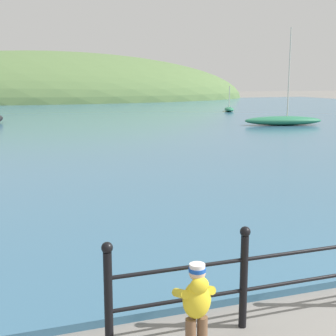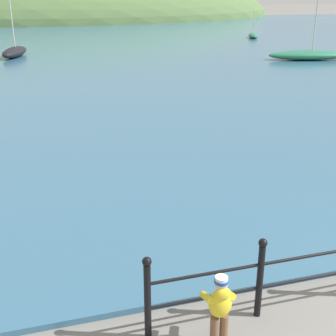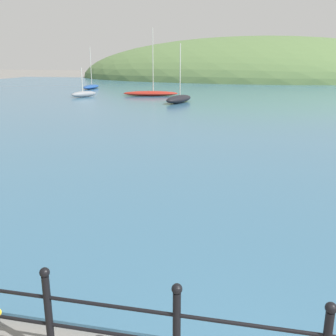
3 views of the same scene
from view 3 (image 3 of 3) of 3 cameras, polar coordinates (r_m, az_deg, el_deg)
The scene contains 6 objects.
water at distance 34.31m, azimuth 12.92°, elevation 9.64°, with size 80.00×60.00×0.10m, color #386684.
far_hillside at distance 68.67m, azimuth 12.86°, elevation 12.54°, with size 60.29×33.16×13.52m.
boat_red_dinghy at distance 35.90m, azimuth -12.11°, elevation 10.47°, with size 1.90×2.45×2.52m.
boat_far_left at distance 45.34m, azimuth -11.08°, elevation 11.53°, with size 1.20×3.72×4.48m.
boat_mid_harbor at distance 30.69m, azimuth 1.59°, elevation 10.01°, with size 2.04×3.63×4.40m.
boat_twin_mast at distance 36.31m, azimuth -2.55°, elevation 10.80°, with size 5.12×2.37×5.86m.
Camera 3 is at (-0.29, -2.13, 3.55)m, focal length 42.00 mm.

